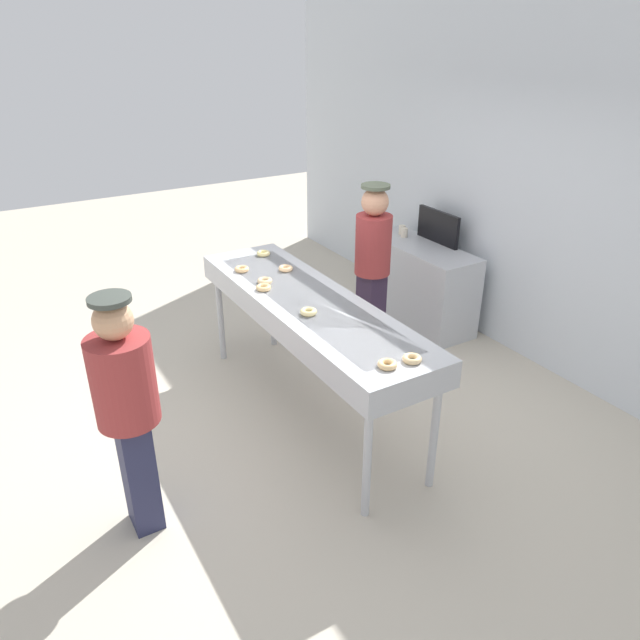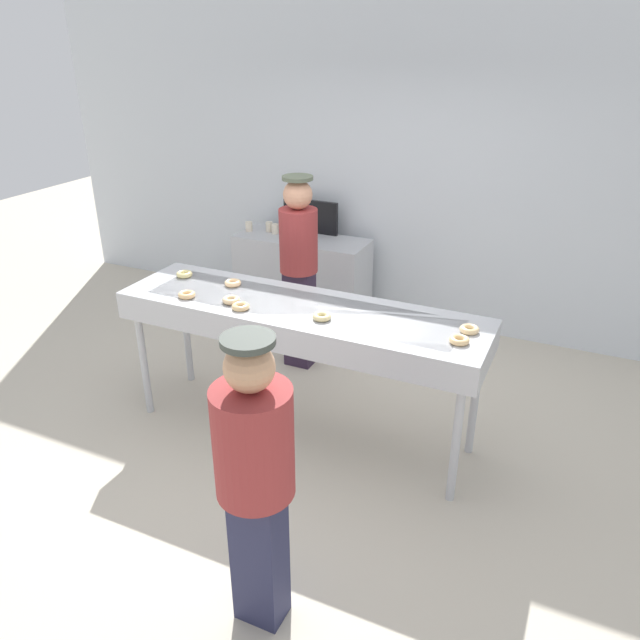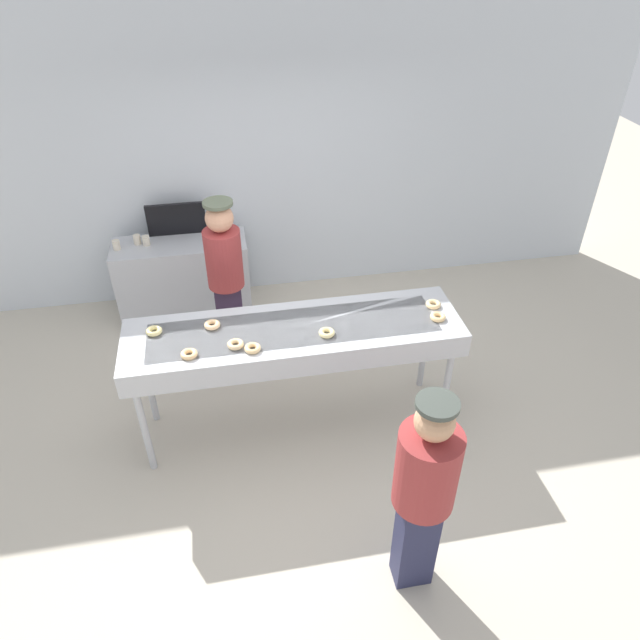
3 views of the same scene
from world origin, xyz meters
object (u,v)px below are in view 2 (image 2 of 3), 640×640
object	(u,v)px
paper_cup_1	(269,227)
menu_display	(311,216)
plain_donut_1	(469,329)
plain_donut_5	(233,283)
plain_donut_2	(187,295)
customer_waiting	(255,470)
prep_counter	(302,278)
plain_donut_4	(322,317)
plain_donut_0	(184,274)
plain_donut_3	(459,340)
plain_donut_6	(241,307)
plain_donut_7	(231,300)
fryer_conveyor	(300,319)
paper_cup_2	(249,226)
paper_cup_0	(275,229)
worker_baker	(299,263)

from	to	relation	value
paper_cup_1	menu_display	size ratio (longest dim) A/B	0.17
plain_donut_1	paper_cup_1	size ratio (longest dim) A/B	1.24
plain_donut_5	menu_display	xyz separation A→B (m)	(-0.30, 1.96, -0.03)
plain_donut_2	customer_waiting	size ratio (longest dim) A/B	0.08
plain_donut_5	prep_counter	size ratio (longest dim) A/B	0.09
plain_donut_4	customer_waiting	bearing A→B (deg)	-77.68
plain_donut_0	plain_donut_2	xyz separation A→B (m)	(0.26, -0.33, 0.00)
plain_donut_4	plain_donut_2	bearing A→B (deg)	-176.23
plain_donut_3	plain_donut_5	bearing A→B (deg)	172.78
plain_donut_1	customer_waiting	xyz separation A→B (m)	(-0.61, -1.61, -0.12)
plain_donut_6	paper_cup_1	size ratio (longest dim) A/B	1.24
plain_donut_4	plain_donut_7	distance (m)	0.69
plain_donut_0	plain_donut_4	world-z (taller)	same
plain_donut_5	plain_donut_6	distance (m)	0.44
plain_donut_6	paper_cup_1	xyz separation A→B (m)	(-0.98, 2.15, -0.14)
fryer_conveyor	paper_cup_2	xyz separation A→B (m)	(-1.51, 1.85, -0.03)
plain_donut_2	plain_donut_6	distance (m)	0.45
paper_cup_0	paper_cup_1	size ratio (longest dim) A/B	1.00
fryer_conveyor	worker_baker	world-z (taller)	worker_baker
prep_counter	plain_donut_0	bearing A→B (deg)	-94.49
plain_donut_1	plain_donut_4	bearing A→B (deg)	-166.91
worker_baker	paper_cup_2	distance (m)	1.39
paper_cup_0	plain_donut_5	bearing A→B (deg)	-70.88
plain_donut_6	plain_donut_7	size ratio (longest dim) A/B	1.00
customer_waiting	fryer_conveyor	bearing A→B (deg)	110.21
menu_display	fryer_conveyor	bearing A→B (deg)	-66.27
plain_donut_2	paper_cup_0	xyz separation A→B (m)	(-0.44, 2.09, -0.14)
plain_donut_2	plain_donut_4	bearing A→B (deg)	3.77
plain_donut_4	plain_donut_1	bearing A→B (deg)	13.09
plain_donut_0	plain_donut_3	bearing A→B (deg)	-5.80
plain_donut_4	paper_cup_0	xyz separation A→B (m)	(-1.46, 2.03, -0.14)
customer_waiting	prep_counter	size ratio (longest dim) A/B	1.18
plain_donut_5	menu_display	world-z (taller)	menu_display
menu_display	paper_cup_1	bearing A→B (deg)	-159.48
worker_baker	plain_donut_7	bearing A→B (deg)	87.05
plain_donut_2	worker_baker	bearing A→B (deg)	74.43
fryer_conveyor	paper_cup_0	xyz separation A→B (m)	(-1.23, 1.89, -0.03)
plain_donut_6	prep_counter	world-z (taller)	plain_donut_6
plain_donut_2	paper_cup_0	distance (m)	2.14
prep_counter	menu_display	size ratio (longest dim) A/B	2.28
plain_donut_3	plain_donut_4	distance (m)	0.90
plain_donut_1	plain_donut_6	size ratio (longest dim) A/B	1.00
fryer_conveyor	prep_counter	xyz separation A→B (m)	(-0.92, 1.87, -0.50)
plain_donut_7	plain_donut_5	bearing A→B (deg)	120.09
plain_donut_2	plain_donut_7	world-z (taller)	same
plain_donut_4	worker_baker	bearing A→B (deg)	123.43
fryer_conveyor	paper_cup_1	bearing A→B (deg)	124.33
customer_waiting	plain_donut_5	bearing A→B (deg)	125.73
plain_donut_2	plain_donut_5	size ratio (longest dim) A/B	1.00
worker_baker	plain_donut_3	bearing A→B (deg)	143.32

